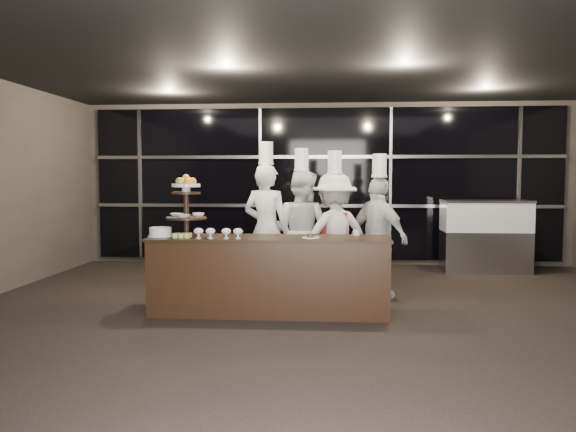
# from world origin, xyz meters

# --- Properties ---
(room) EXTENTS (10.00, 10.00, 10.00)m
(room) POSITION_xyz_m (0.00, 0.00, 1.50)
(room) COLOR black
(room) RESTS_ON ground
(window_wall) EXTENTS (8.60, 0.10, 2.80)m
(window_wall) POSITION_xyz_m (0.00, 4.94, 1.50)
(window_wall) COLOR black
(window_wall) RESTS_ON ground
(buffet_counter) EXTENTS (2.84, 0.74, 0.92)m
(buffet_counter) POSITION_xyz_m (-0.62, 1.10, 0.47)
(buffet_counter) COLOR black
(buffet_counter) RESTS_ON ground
(display_stand) EXTENTS (0.48, 0.48, 0.74)m
(display_stand) POSITION_xyz_m (-1.62, 1.10, 1.34)
(display_stand) COLOR black
(display_stand) RESTS_ON buffet_counter
(compotes) EXTENTS (0.57, 0.11, 0.12)m
(compotes) POSITION_xyz_m (-1.19, 0.88, 1.00)
(compotes) COLOR silver
(compotes) RESTS_ON buffet_counter
(layer_cake) EXTENTS (0.30, 0.30, 0.11)m
(layer_cake) POSITION_xyz_m (-1.93, 1.05, 0.97)
(layer_cake) COLOR white
(layer_cake) RESTS_ON buffet_counter
(pastry_squares) EXTENTS (0.20, 0.12, 0.05)m
(pastry_squares) POSITION_xyz_m (-1.63, 0.93, 0.95)
(pastry_squares) COLOR #DBCD6B
(pastry_squares) RESTS_ON buffet_counter
(small_plate) EXTENTS (0.20, 0.20, 0.05)m
(small_plate) POSITION_xyz_m (-0.13, 1.00, 0.94)
(small_plate) COLOR white
(small_plate) RESTS_ON buffet_counter
(chef_cup) EXTENTS (0.08, 0.08, 0.07)m
(chef_cup) POSITION_xyz_m (0.42, 1.35, 0.96)
(chef_cup) COLOR white
(chef_cup) RESTS_ON buffet_counter
(display_case) EXTENTS (1.46, 0.64, 1.24)m
(display_case) POSITION_xyz_m (2.76, 4.30, 0.69)
(display_case) COLOR #A5A5AA
(display_case) RESTS_ON ground
(chef_a) EXTENTS (0.76, 0.61, 2.11)m
(chef_a) POSITION_xyz_m (-0.78, 2.17, 0.93)
(chef_a) COLOR silver
(chef_a) RESTS_ON ground
(chef_b) EXTENTS (1.04, 0.96, 2.03)m
(chef_b) POSITION_xyz_m (-0.30, 2.28, 0.88)
(chef_b) COLOR white
(chef_b) RESTS_ON ground
(chef_c) EXTENTS (1.25, 1.03, 1.98)m
(chef_c) POSITION_xyz_m (0.16, 2.09, 0.85)
(chef_c) COLOR silver
(chef_c) RESTS_ON ground
(chef_d) EXTENTS (0.94, 0.98, 1.94)m
(chef_d) POSITION_xyz_m (0.75, 2.01, 0.84)
(chef_d) COLOR silver
(chef_d) RESTS_ON ground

